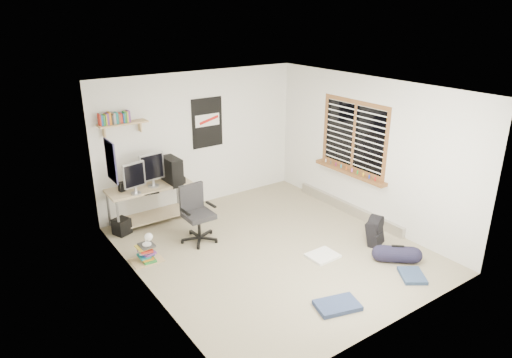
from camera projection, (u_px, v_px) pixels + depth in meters
floor at (272, 249)px, 7.13m from camera, size 4.00×4.50×0.01m
ceiling at (275, 88)px, 6.24m from camera, size 4.00×4.50×0.01m
back_wall at (200, 140)px, 8.41m from camera, size 4.00×0.01×2.50m
left_wall at (143, 206)px, 5.61m from camera, size 0.01×4.50×2.50m
right_wall at (368, 151)px, 7.75m from camera, size 0.01×4.50×2.50m
desk at (150, 203)px, 7.91m from camera, size 1.54×1.12×0.64m
monitor_left at (135, 184)px, 7.38m from camera, size 0.39×0.16×0.42m
monitor_right at (153, 176)px, 7.68m from camera, size 0.44×0.15×0.47m
pc_tower at (172, 171)px, 7.88m from camera, size 0.23×0.47×0.48m
keyboard at (147, 193)px, 7.54m from camera, size 0.41×0.19×0.02m
speaker_left at (122, 188)px, 7.53m from camera, size 0.11×0.11×0.20m
speaker_right at (183, 181)px, 7.87m from camera, size 0.08×0.08×0.16m
office_chair at (198, 213)px, 7.22m from camera, size 0.64×0.64×0.93m
wall_shelf at (123, 123)px, 7.36m from camera, size 0.80×0.22×0.24m
poster_back_wall at (207, 123)px, 8.37m from camera, size 0.62×0.03×0.92m
poster_left_wall at (111, 161)px, 6.45m from camera, size 0.02×0.42×0.60m
window at (353, 136)px, 7.88m from camera, size 0.10×1.50×1.26m
baseboard_heater at (348, 208)px, 8.37m from camera, size 0.08×2.50×0.18m
backpack at (375, 233)px, 7.20m from camera, size 0.36×0.33×0.39m
duffel_bag at (397, 253)px, 6.72m from camera, size 0.35×0.35×0.49m
tshirt at (323, 256)px, 6.89m from camera, size 0.45×0.38×0.04m
jeans_a at (337, 305)px, 5.73m from camera, size 0.62×0.48×0.06m
jeans_b at (412, 276)px, 6.38m from camera, size 0.49×0.52×0.05m
book_stack at (146, 252)px, 6.75m from camera, size 0.45×0.37×0.31m
desk_lamp at (146, 238)px, 6.66m from camera, size 0.13×0.22×0.22m
subwoofer at (122, 226)px, 7.55m from camera, size 0.31×0.31×0.27m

